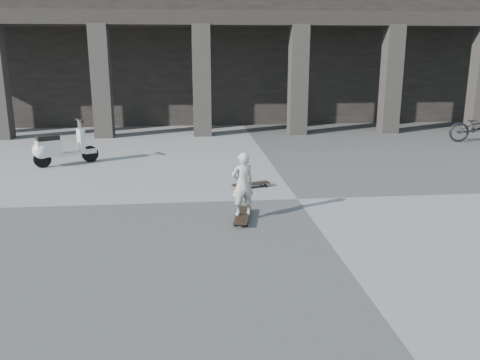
{
  "coord_description": "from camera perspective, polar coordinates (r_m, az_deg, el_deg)",
  "views": [
    {
      "loc": [
        -2.29,
        -10.31,
        3.15
      ],
      "look_at": [
        -1.32,
        -0.74,
        0.65
      ],
      "focal_mm": 38.0,
      "sensor_mm": 36.0,
      "label": 1
    }
  ],
  "objects": [
    {
      "name": "longboard",
      "position": [
        9.63,
        0.3,
        -4.0
      ],
      "size": [
        0.45,
        1.1,
        0.11
      ],
      "rotation": [
        0.0,
        0.0,
        1.38
      ],
      "color": "black",
      "rests_on": "ground"
    },
    {
      "name": "ground",
      "position": [
        11.03,
        6.46,
        -2.14
      ],
      "size": [
        90.0,
        90.0,
        0.0
      ],
      "primitive_type": "plane",
      "color": "#4B4B49",
      "rests_on": "ground"
    },
    {
      "name": "skateboard_spare",
      "position": [
        11.81,
        1.26,
        -0.49
      ],
      "size": [
        0.93,
        0.49,
        0.11
      ],
      "rotation": [
        0.0,
        0.0,
        0.31
      ],
      "color": "black",
      "rests_on": "ground"
    },
    {
      "name": "bicycle",
      "position": [
        19.43,
        25.22,
        5.41
      ],
      "size": [
        2.06,
        0.95,
        1.04
      ],
      "primitive_type": "imported",
      "rotation": [
        0.0,
        0.0,
        1.44
      ],
      "color": "black",
      "rests_on": "ground"
    },
    {
      "name": "colonnade",
      "position": [
        24.19,
        -0.38,
        14.29
      ],
      "size": [
        28.0,
        8.82,
        6.0
      ],
      "color": "black",
      "rests_on": "ground"
    },
    {
      "name": "scooter",
      "position": [
        14.83,
        -20.11,
        3.34
      ],
      "size": [
        1.63,
        1.02,
        1.24
      ],
      "rotation": [
        0.0,
        0.0,
        0.49
      ],
      "color": "black",
      "rests_on": "ground"
    },
    {
      "name": "child",
      "position": [
        9.45,
        0.31,
        -0.45
      ],
      "size": [
        0.5,
        0.4,
        1.19
      ],
      "primitive_type": "imported",
      "rotation": [
        0.0,
        0.0,
        3.42
      ],
      "color": "#BBB4A9",
      "rests_on": "longboard"
    }
  ]
}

